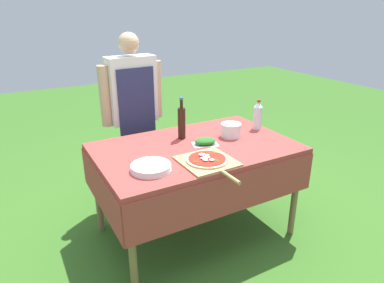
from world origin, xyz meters
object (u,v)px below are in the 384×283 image
(pizza_on_peel, at_px, (208,161))
(oil_bottle, at_px, (182,122))
(prep_table, at_px, (195,156))
(plate_stack, at_px, (151,167))
(mixing_tub, at_px, (231,130))
(person_cook, at_px, (133,106))
(water_bottle, at_px, (258,115))
(herb_container, at_px, (205,142))

(pizza_on_peel, xyz_separation_m, oil_bottle, (0.06, 0.47, 0.12))
(prep_table, distance_m, plate_stack, 0.50)
(oil_bottle, bearing_deg, pizza_on_peel, -97.00)
(oil_bottle, bearing_deg, mixing_tub, -24.08)
(prep_table, height_order, pizza_on_peel, pizza_on_peel)
(prep_table, distance_m, person_cook, 0.80)
(prep_table, bearing_deg, mixing_tub, 5.49)
(water_bottle, height_order, herb_container, water_bottle)
(prep_table, relative_size, oil_bottle, 4.48)
(person_cook, height_order, pizza_on_peel, person_cook)
(pizza_on_peel, distance_m, herb_container, 0.31)
(person_cook, xyz_separation_m, plate_stack, (-0.24, -0.95, -0.12))
(person_cook, distance_m, oil_bottle, 0.58)
(prep_table, height_order, mixing_tub, mixing_tub)
(herb_container, bearing_deg, water_bottle, 9.61)
(pizza_on_peel, relative_size, water_bottle, 2.10)
(mixing_tub, bearing_deg, water_bottle, 8.58)
(oil_bottle, xyz_separation_m, herb_container, (0.09, -0.21, -0.10))
(person_cook, bearing_deg, herb_container, 105.92)
(pizza_on_peel, relative_size, oil_bottle, 1.61)
(water_bottle, height_order, mixing_tub, water_bottle)
(person_cook, xyz_separation_m, herb_container, (0.27, -0.76, -0.12))
(pizza_on_peel, height_order, water_bottle, water_bottle)
(water_bottle, bearing_deg, prep_table, -173.06)
(mixing_tub, bearing_deg, plate_stack, -162.52)
(person_cook, relative_size, oil_bottle, 4.65)
(oil_bottle, bearing_deg, person_cook, 108.80)
(prep_table, bearing_deg, person_cook, 105.21)
(water_bottle, distance_m, herb_container, 0.57)
(person_cook, distance_m, herb_container, 0.81)
(plate_stack, bearing_deg, herb_container, 20.77)
(plate_stack, bearing_deg, water_bottle, 15.08)
(oil_bottle, relative_size, water_bottle, 1.30)
(pizza_on_peel, distance_m, oil_bottle, 0.49)
(person_cook, xyz_separation_m, pizza_on_peel, (0.13, -1.02, -0.13))
(water_bottle, height_order, plate_stack, water_bottle)
(person_cook, xyz_separation_m, mixing_tub, (0.54, -0.71, -0.09))
(water_bottle, xyz_separation_m, plate_stack, (-1.07, -0.29, -0.10))
(pizza_on_peel, height_order, herb_container, herb_container)
(oil_bottle, bearing_deg, plate_stack, -136.75)
(mixing_tub, relative_size, plate_stack, 0.61)
(mixing_tub, distance_m, plate_stack, 0.81)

